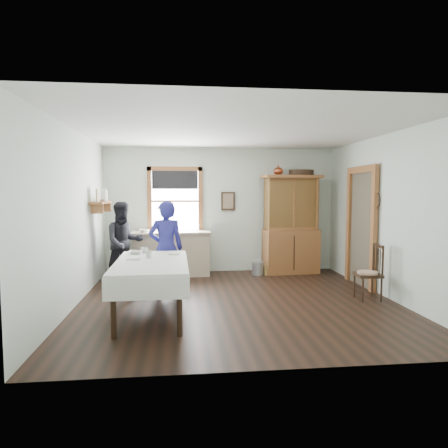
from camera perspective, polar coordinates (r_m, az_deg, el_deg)
The scene contains 20 objects.
room at distance 6.28m, azimuth 1.91°, elevation 0.98°, with size 5.01×5.01×2.70m.
window at distance 8.68m, azimuth -7.00°, elevation 3.77°, with size 1.18×0.07×1.48m.
doorway at distance 7.83m, azimuth 19.06°, elevation 0.06°, with size 0.09×1.14×2.22m.
wall_shelf at distance 7.89m, azimuth -17.09°, elevation 3.13°, with size 0.24×1.00×0.44m.
framed_picture at distance 8.73m, azimuth 0.59°, elevation 3.30°, with size 0.30×0.04×0.40m, color black.
rug_beater at distance 7.32m, azimuth 20.97°, elevation 4.09°, with size 0.27×0.27×0.01m, color black.
work_counter at distance 8.45m, azimuth -7.52°, elevation -4.20°, with size 1.62×0.61×0.92m, color tan.
china_hutch at distance 8.70m, azimuth 9.55°, elevation -0.05°, with size 1.24×0.59×2.10m, color #95532E.
dining_table at distance 5.77m, azimuth -10.29°, elevation -9.05°, with size 1.03×1.95×0.78m, color white.
spindle_chair at distance 6.90m, azimuth 19.88°, elevation -6.48°, with size 0.42×0.42×0.91m, color black.
pail at distance 8.50m, azimuth 4.86°, elevation -6.36°, with size 0.25×0.25×0.27m, color #A1A4A9.
wicker_basket at distance 8.60m, azimuth 6.63°, elevation -6.52°, with size 0.32×0.23×0.19m, color #A07C48.
woman_blue at distance 6.82m, azimuth -8.28°, elevation -3.94°, with size 0.54×0.35×1.48m, color navy.
figure_dark at distance 7.93m, azimuth -14.10°, elevation -2.97°, with size 0.70×0.55×1.44m, color black.
table_cup_a at distance 6.48m, azimuth -11.29°, elevation -3.64°, with size 0.12×0.12×0.09m, color silver.
table_cup_b at distance 5.97m, azimuth -10.73°, elevation -4.28°, with size 0.11×0.11×0.10m, color silver.
table_bowl at distance 6.40m, azimuth -12.59°, elevation -3.93°, with size 0.22×0.22×0.05m, color silver.
counter_book at distance 8.43m, azimuth -9.14°, elevation -0.99°, with size 0.16×0.22×0.02m, color #7A6751.
counter_bowl at distance 8.29m, azimuth -11.36°, elevation -0.96°, with size 0.21×0.21×0.07m, color silver.
shelf_bowl at distance 7.90m, azimuth -17.08°, elevation 3.31°, with size 0.22×0.22×0.05m, color silver.
Camera 1 is at (-0.89, -6.21, 1.74)m, focal length 32.00 mm.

